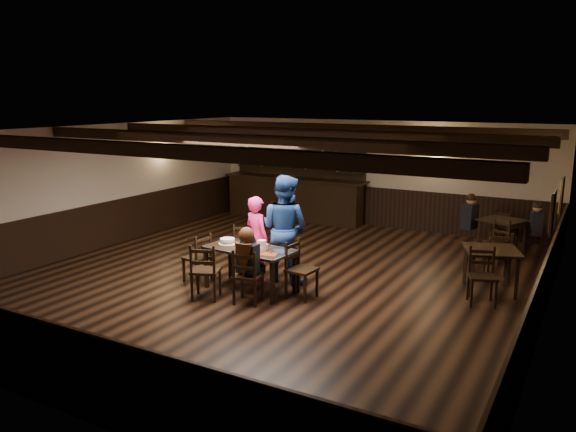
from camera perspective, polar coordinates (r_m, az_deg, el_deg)
The scene contains 25 objects.
ground at distance 10.43m, azimuth -1.15°, elevation -6.31°, with size 10.00×10.00×0.00m, color black.
room_shell at distance 10.05m, azimuth -1.04°, elevation 3.23°, with size 9.02×10.02×2.71m.
dining_table at distance 9.63m, azimuth -3.91°, elevation -3.75°, with size 1.60×0.90×0.75m.
chair_near_left at distance 9.28m, azimuth -8.50°, elevation -5.20°, with size 0.57×0.56×0.95m.
chair_near_right at distance 9.02m, azimuth -4.26°, elevation -5.76°, with size 0.50×0.48×0.91m.
chair_end_left at distance 10.18m, azimuth -8.93°, elevation -3.86°, with size 0.45×0.47×0.89m.
chair_end_right at distance 9.33m, azimuth 0.97°, elevation -4.92°, with size 0.46×0.48×0.97m.
chair_far_pushed at distance 11.21m, azimuth -4.67°, elevation -2.57°, with size 0.51×0.50×0.79m.
woman_pink at distance 10.18m, azimuth -3.18°, elevation -2.27°, with size 0.56×0.37×1.54m, color #ED2592.
man_blue at distance 10.05m, azimuth -0.35°, elevation -1.28°, with size 0.94×0.73×1.94m, color navy.
seated_person at distance 8.99m, azimuth -4.17°, elevation -3.82°, with size 0.34×0.51×0.83m.
cake at distance 9.90m, azimuth -6.18°, elevation -2.58°, with size 0.32×0.32×0.10m.
plate_stack_a at distance 9.54m, azimuth -4.16°, elevation -2.92°, with size 0.16×0.16×0.15m, color white.
plate_stack_b at distance 9.45m, azimuth -2.67°, elevation -2.97°, with size 0.15×0.15×0.17m, color white.
tea_light at distance 9.64m, azimuth -3.51°, elevation -3.07°, with size 0.04×0.04×0.06m.
salt_shaker at distance 9.30m, azimuth -2.73°, elevation -3.49°, with size 0.03×0.03×0.09m, color silver.
pepper_shaker at distance 9.28m, azimuth -1.81°, elevation -3.52°, with size 0.04×0.04×0.09m, color #A5A8AD.
drink_glass at distance 9.51m, azimuth -2.22°, elevation -3.12°, with size 0.06×0.06×0.10m, color silver.
menu_red at distance 9.24m, azimuth -2.10°, elevation -3.86°, with size 0.32×0.23×0.00m, color maroon.
menu_blue at distance 9.39m, azimuth -0.74°, elevation -3.59°, with size 0.28×0.20×0.00m, color #0E204A.
bar_counter at distance 15.29m, azimuth 0.77°, elevation 2.42°, with size 4.07×0.70×2.20m.
back_table_a at distance 10.16m, azimuth 19.96°, elevation -3.71°, with size 1.11×1.11×0.75m.
back_table_b at distance 12.68m, azimuth 20.93°, elevation -0.77°, with size 1.05×1.05×0.75m.
bg_patron_left at distance 12.76m, azimuth 18.03°, elevation 0.46°, with size 0.31×0.42×0.77m.
bg_patron_right at distance 12.69m, azimuth 23.92°, elevation -0.22°, with size 0.29×0.38×0.70m.
Camera 1 is at (5.02, -8.53, 3.29)m, focal length 35.00 mm.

